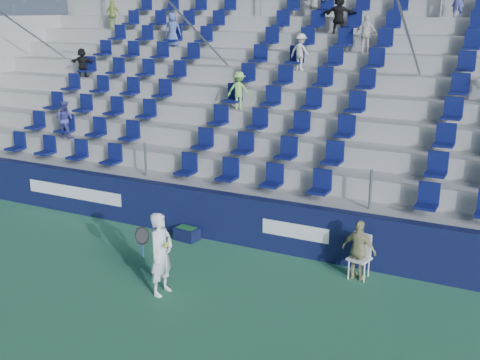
# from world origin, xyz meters

# --- Properties ---
(ground) EXTENTS (70.00, 70.00, 0.00)m
(ground) POSITION_xyz_m (0.00, 0.00, 0.00)
(ground) COLOR #327450
(ground) RESTS_ON ground
(sponsor_wall) EXTENTS (24.00, 0.32, 1.20)m
(sponsor_wall) POSITION_xyz_m (0.00, 3.15, 0.60)
(sponsor_wall) COLOR #11163E
(sponsor_wall) RESTS_ON ground
(grandstand) EXTENTS (24.00, 8.17, 6.63)m
(grandstand) POSITION_xyz_m (-0.01, 8.24, 2.13)
(grandstand) COLOR #9A9A95
(grandstand) RESTS_ON ground
(tennis_player) EXTENTS (0.69, 0.65, 1.68)m
(tennis_player) POSITION_xyz_m (-0.15, 0.09, 0.84)
(tennis_player) COLOR white
(tennis_player) RESTS_ON ground
(line_judge_chair) EXTENTS (0.50, 0.51, 0.94)m
(line_judge_chair) POSITION_xyz_m (3.12, 2.65, 0.54)
(line_judge_chair) COLOR white
(line_judge_chair) RESTS_ON ground
(line_judge) EXTENTS (0.80, 0.44, 1.29)m
(line_judge) POSITION_xyz_m (3.12, 2.50, 0.64)
(line_judge) COLOR tan
(line_judge) RESTS_ON ground
(ball_bin) EXTENTS (0.61, 0.43, 0.32)m
(ball_bin) POSITION_xyz_m (-1.24, 2.75, 0.18)
(ball_bin) COLOR #0F1437
(ball_bin) RESTS_ON ground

